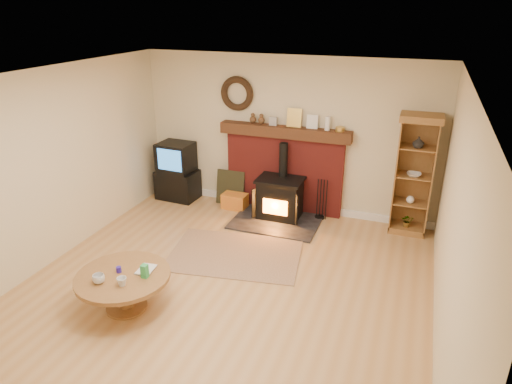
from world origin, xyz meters
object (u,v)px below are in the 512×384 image
at_px(tv_unit, 177,172).
at_px(curio_cabinet, 414,175).
at_px(wood_stove, 279,200).
at_px(coffee_table, 123,281).

height_order(tv_unit, curio_cabinet, curio_cabinet).
bearing_deg(tv_unit, wood_stove, -5.61).
distance_m(tv_unit, coffee_table, 3.31).
relative_size(wood_stove, curio_cabinet, 0.75).
bearing_deg(tv_unit, coffee_table, -71.53).
bearing_deg(wood_stove, tv_unit, 174.39).
height_order(wood_stove, tv_unit, wood_stove).
bearing_deg(coffee_table, tv_unit, 108.47).
xyz_separation_m(wood_stove, curio_cabinet, (2.03, 0.28, 0.60)).
distance_m(curio_cabinet, coffee_table, 4.43).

